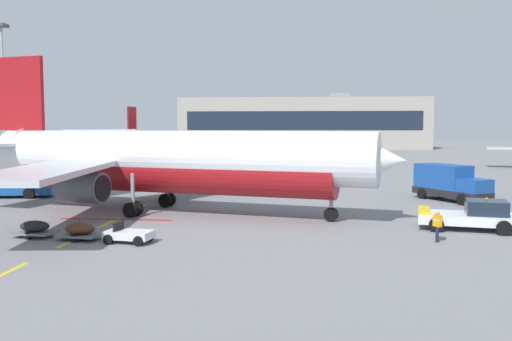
{
  "coord_description": "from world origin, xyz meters",
  "views": [
    {
      "loc": [
        31.27,
        -14.08,
        6.51
      ],
      "look_at": [
        26.89,
        32.88,
        2.62
      ],
      "focal_mm": 37.6,
      "sensor_mm": 36.0,
      "label": 1
    }
  ],
  "objects_px": {
    "pushback_tug": "(472,216)",
    "fuel_service_truck": "(449,182)",
    "baggage_train": "(81,231)",
    "apron_light_mast_near": "(3,78)",
    "airliner_foreground": "(167,161)",
    "ground_crew_worker": "(437,224)",
    "airliner_far_center": "(105,138)"
  },
  "relations": [
    {
      "from": "baggage_train",
      "to": "airliner_far_center",
      "type": "bearing_deg",
      "value": 110.26
    },
    {
      "from": "pushback_tug",
      "to": "fuel_service_truck",
      "type": "relative_size",
      "value": 0.89
    },
    {
      "from": "ground_crew_worker",
      "to": "apron_light_mast_near",
      "type": "distance_m",
      "value": 77.17
    },
    {
      "from": "airliner_foreground",
      "to": "apron_light_mast_near",
      "type": "xyz_separation_m",
      "value": [
        -37.9,
        42.91,
        10.34
      ]
    },
    {
      "from": "airliner_foreground",
      "to": "ground_crew_worker",
      "type": "distance_m",
      "value": 20.09
    },
    {
      "from": "airliner_foreground",
      "to": "airliner_far_center",
      "type": "relative_size",
      "value": 1.06
    },
    {
      "from": "airliner_far_center",
      "to": "apron_light_mast_near",
      "type": "xyz_separation_m",
      "value": [
        -1.79,
        -38.13,
        10.57
      ]
    },
    {
      "from": "pushback_tug",
      "to": "ground_crew_worker",
      "type": "bearing_deg",
      "value": -127.63
    },
    {
      "from": "apron_light_mast_near",
      "to": "baggage_train",
      "type": "bearing_deg",
      "value": -56.24
    },
    {
      "from": "fuel_service_truck",
      "to": "baggage_train",
      "type": "bearing_deg",
      "value": -143.62
    },
    {
      "from": "airliner_foreground",
      "to": "ground_crew_worker",
      "type": "xyz_separation_m",
      "value": [
        17.82,
        -8.81,
        -2.92
      ]
    },
    {
      "from": "airliner_foreground",
      "to": "ground_crew_worker",
      "type": "bearing_deg",
      "value": -26.31
    },
    {
      "from": "fuel_service_truck",
      "to": "baggage_train",
      "type": "xyz_separation_m",
      "value": [
        -25.43,
        -18.74,
        -1.12
      ]
    },
    {
      "from": "airliner_foreground",
      "to": "airliner_far_center",
      "type": "distance_m",
      "value": 88.72
    },
    {
      "from": "airliner_foreground",
      "to": "fuel_service_truck",
      "type": "bearing_deg",
      "value": 20.59
    },
    {
      "from": "baggage_train",
      "to": "apron_light_mast_near",
      "type": "bearing_deg",
      "value": 123.76
    },
    {
      "from": "fuel_service_truck",
      "to": "baggage_train",
      "type": "relative_size",
      "value": 0.82
    },
    {
      "from": "airliner_far_center",
      "to": "fuel_service_truck",
      "type": "distance_m",
      "value": 93.48
    },
    {
      "from": "apron_light_mast_near",
      "to": "airliner_far_center",
      "type": "bearing_deg",
      "value": 87.32
    },
    {
      "from": "fuel_service_truck",
      "to": "baggage_train",
      "type": "distance_m",
      "value": 31.61
    },
    {
      "from": "baggage_train",
      "to": "apron_light_mast_near",
      "type": "distance_m",
      "value": 65.24
    },
    {
      "from": "airliner_far_center",
      "to": "apron_light_mast_near",
      "type": "bearing_deg",
      "value": -92.68
    },
    {
      "from": "airliner_foreground",
      "to": "pushback_tug",
      "type": "bearing_deg",
      "value": -13.13
    },
    {
      "from": "airliner_far_center",
      "to": "ground_crew_worker",
      "type": "relative_size",
      "value": 18.26
    },
    {
      "from": "pushback_tug",
      "to": "baggage_train",
      "type": "relative_size",
      "value": 0.74
    },
    {
      "from": "pushback_tug",
      "to": "apron_light_mast_near",
      "type": "distance_m",
      "value": 76.9
    },
    {
      "from": "apron_light_mast_near",
      "to": "airliner_foreground",
      "type": "bearing_deg",
      "value": -48.54
    },
    {
      "from": "fuel_service_truck",
      "to": "ground_crew_worker",
      "type": "bearing_deg",
      "value": -106.45
    },
    {
      "from": "pushback_tug",
      "to": "ground_crew_worker",
      "type": "relative_size",
      "value": 3.59
    },
    {
      "from": "pushback_tug",
      "to": "baggage_train",
      "type": "distance_m",
      "value": 23.91
    },
    {
      "from": "pushback_tug",
      "to": "baggage_train",
      "type": "bearing_deg",
      "value": -167.33
    },
    {
      "from": "airliner_foreground",
      "to": "pushback_tug",
      "type": "distance_m",
      "value": 21.64
    }
  ]
}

